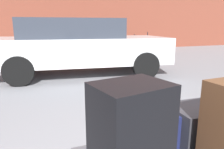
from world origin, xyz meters
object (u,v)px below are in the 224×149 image
at_px(suitcase_black_front_right, 130,147).
at_px(bollard_kerb_mid, 137,48).
at_px(bicycle_leaning, 138,44).
at_px(bollard_kerb_far, 165,47).
at_px(duffel_bag_navy_rear_right, 137,137).
at_px(bollard_kerb_near, 110,49).
at_px(duffel_bag_charcoal_stacked_top, 206,128).
at_px(parked_car, 80,45).

bearing_deg(suitcase_black_front_right, bollard_kerb_mid, 51.27).
height_order(bicycle_leaning, bollard_kerb_mid, bicycle_leaning).
xyz_separation_m(suitcase_black_front_right, bollard_kerb_far, (5.10, 7.14, -0.31)).
bearing_deg(bollard_kerb_mid, duffel_bag_navy_rear_right, -117.01).
distance_m(bicycle_leaning, bollard_kerb_near, 2.58).
bearing_deg(suitcase_black_front_right, bicycle_leaning, 50.88).
bearing_deg(bollard_kerb_far, duffel_bag_charcoal_stacked_top, -122.40).
bearing_deg(bollard_kerb_far, bollard_kerb_mid, 180.00).
xyz_separation_m(bicycle_leaning, bollard_kerb_far, (0.56, -1.52, -0.02)).
xyz_separation_m(duffel_bag_charcoal_stacked_top, bollard_kerb_mid, (2.95, 6.90, -0.17)).
xyz_separation_m(suitcase_black_front_right, bollard_kerb_mid, (3.68, 7.14, -0.31)).
xyz_separation_m(bicycle_leaning, bollard_kerb_near, (-2.08, -1.52, -0.02)).
xyz_separation_m(bollard_kerb_near, bollard_kerb_far, (2.65, 0.00, 0.00)).
xyz_separation_m(duffel_bag_navy_rear_right, parked_car, (0.50, 4.23, 0.26)).
xyz_separation_m(duffel_bag_navy_rear_right, bollard_kerb_far, (4.90, 6.82, -0.15)).
distance_m(suitcase_black_front_right, parked_car, 4.61).
bearing_deg(bollard_kerb_far, duffel_bag_navy_rear_right, -125.69).
bearing_deg(duffel_bag_navy_rear_right, duffel_bag_charcoal_stacked_top, -15.32).
xyz_separation_m(bollard_kerb_mid, bollard_kerb_far, (1.42, 0.00, 0.00)).
xyz_separation_m(duffel_bag_navy_rear_right, bicycle_leaning, (4.33, 8.34, -0.13)).
distance_m(bollard_kerb_near, bollard_kerb_mid, 1.22).
bearing_deg(bicycle_leaning, suitcase_black_front_right, -117.65).
height_order(parked_car, bollard_kerb_near, parked_car).
distance_m(duffel_bag_navy_rear_right, bicycle_leaning, 9.40).
bearing_deg(duffel_bag_charcoal_stacked_top, bicycle_leaning, 67.76).
bearing_deg(duffel_bag_navy_rear_right, suitcase_black_front_right, -128.93).
bearing_deg(parked_car, duffel_bag_navy_rear_right, -96.81).
xyz_separation_m(suitcase_black_front_right, parked_car, (0.71, 4.55, 0.10)).
relative_size(duffel_bag_charcoal_stacked_top, bollard_kerb_near, 0.78).
relative_size(suitcase_black_front_right, bollard_kerb_far, 0.92).
height_order(suitcase_black_front_right, parked_car, parked_car).
height_order(suitcase_black_front_right, bollard_kerb_mid, suitcase_black_front_right).
distance_m(duffel_bag_navy_rear_right, bollard_kerb_mid, 7.65).
xyz_separation_m(suitcase_black_front_right, duffel_bag_charcoal_stacked_top, (0.72, 0.24, -0.15)).
height_order(duffel_bag_navy_rear_right, bollard_kerb_far, bollard_kerb_far).
relative_size(duffel_bag_navy_rear_right, bollard_kerb_near, 0.86).
bearing_deg(parked_car, duffel_bag_charcoal_stacked_top, -89.80).
height_order(suitcase_black_front_right, duffel_bag_charcoal_stacked_top, suitcase_black_front_right).
bearing_deg(bicycle_leaning, parked_car, -132.97).
relative_size(bollard_kerb_near, bollard_kerb_mid, 1.00).
height_order(bicycle_leaning, bollard_kerb_far, bicycle_leaning).
relative_size(suitcase_black_front_right, bollard_kerb_near, 0.92).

